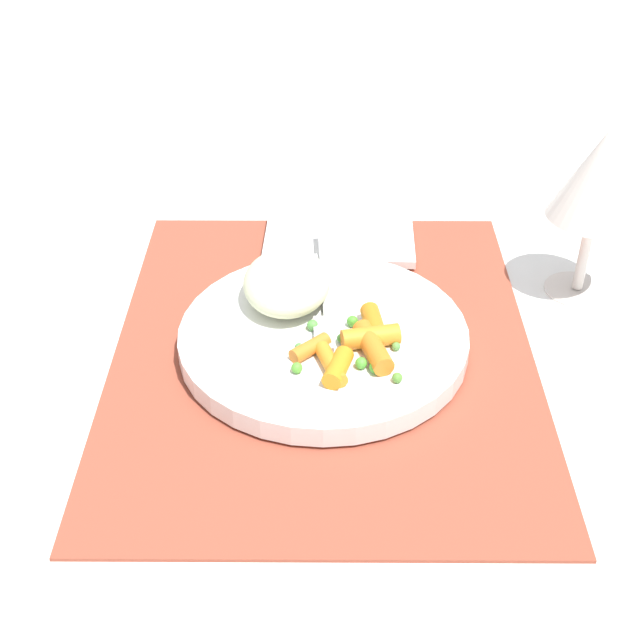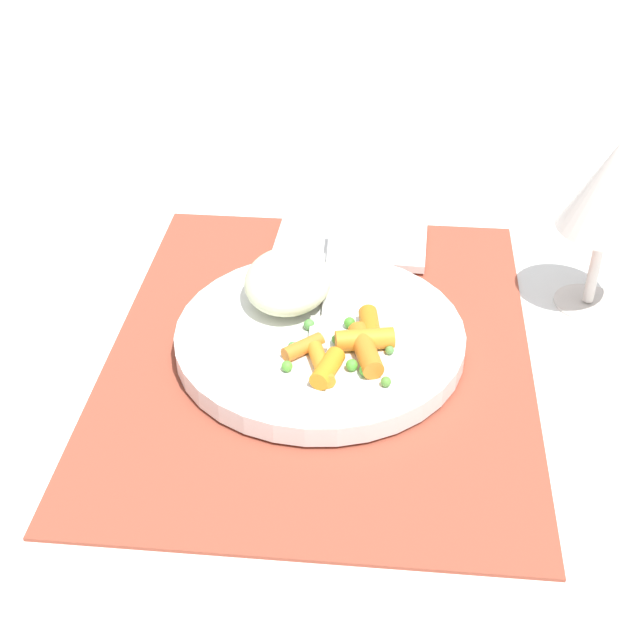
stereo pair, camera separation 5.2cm
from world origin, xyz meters
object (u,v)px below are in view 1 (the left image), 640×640
at_px(fork, 318,297).
at_px(napkin, 336,240).
at_px(carrot_portion, 354,346).
at_px(wine_glass, 596,178).
at_px(rice_mound, 283,282).
at_px(plate, 320,338).

height_order(fork, napkin, fork).
bearing_deg(carrot_portion, fork, -159.26).
distance_m(carrot_portion, wine_glass, 0.26).
height_order(rice_mound, carrot_portion, rice_mound).
distance_m(plate, carrot_portion, 0.05).
xyz_separation_m(plate, wine_glass, (-0.10, 0.24, 0.10)).
relative_size(plate, carrot_portion, 2.56).
xyz_separation_m(carrot_portion, fork, (-0.08, -0.03, -0.00)).
bearing_deg(plate, wine_glass, 111.82).
distance_m(carrot_portion, fork, 0.08).
xyz_separation_m(wine_glass, napkin, (-0.08, -0.22, -0.11)).
bearing_deg(wine_glass, carrot_portion, -58.73).
bearing_deg(carrot_portion, rice_mound, -141.74).
bearing_deg(plate, fork, -177.63).
distance_m(plate, wine_glass, 0.28).
distance_m(fork, napkin, 0.13).
distance_m(rice_mound, wine_glass, 0.28).
relative_size(rice_mound, wine_glass, 0.58).
bearing_deg(rice_mound, fork, 92.93).
bearing_deg(rice_mound, plate, 37.25).
bearing_deg(plate, carrot_portion, 39.50).
bearing_deg(napkin, plate, -5.24).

